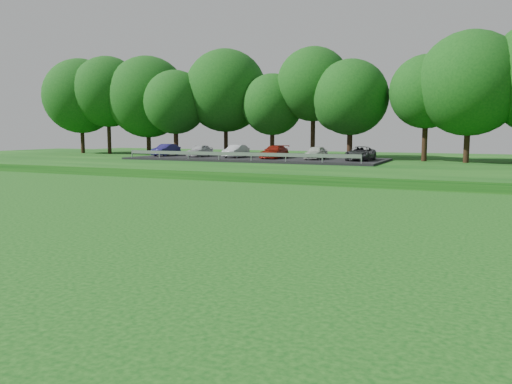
% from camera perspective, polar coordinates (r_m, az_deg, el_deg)
% --- Properties ---
extents(parking_lot, '(24.00, 9.00, 1.38)m').
position_cam_1_polar(parking_lot, '(46.68, 0.49, 4.23)').
color(parking_lot, black).
rests_on(parking_lot, berm).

